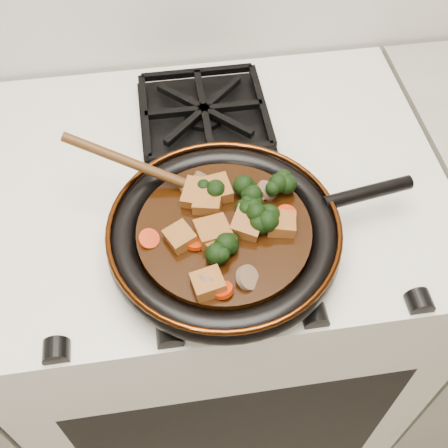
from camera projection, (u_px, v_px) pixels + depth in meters
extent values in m
cube|color=silver|center=(217.00, 307.00, 1.29)|extent=(0.76, 0.60, 0.90)
cylinder|color=black|center=(224.00, 239.00, 0.81)|extent=(0.31, 0.31, 0.01)
torus|color=black|center=(224.00, 236.00, 0.81)|extent=(0.34, 0.34, 0.04)
torus|color=#411D09|center=(224.00, 227.00, 0.79)|extent=(0.33, 0.33, 0.01)
cylinder|color=black|center=(368.00, 193.00, 0.83)|extent=(0.14, 0.04, 0.02)
cylinder|color=black|center=(224.00, 233.00, 0.80)|extent=(0.25, 0.25, 0.02)
cube|color=brown|center=(215.00, 191.00, 0.82)|extent=(0.05, 0.05, 0.03)
cube|color=brown|center=(282.00, 224.00, 0.79)|extent=(0.05, 0.05, 0.03)
cube|color=brown|center=(213.00, 232.00, 0.78)|extent=(0.05, 0.05, 0.03)
cube|color=brown|center=(208.00, 202.00, 0.81)|extent=(0.05, 0.05, 0.03)
cube|color=brown|center=(208.00, 284.00, 0.73)|extent=(0.05, 0.05, 0.03)
cube|color=brown|center=(199.00, 195.00, 0.82)|extent=(0.06, 0.06, 0.03)
cube|color=brown|center=(219.00, 244.00, 0.77)|extent=(0.05, 0.05, 0.02)
cube|color=brown|center=(180.00, 238.00, 0.77)|extent=(0.05, 0.05, 0.03)
cube|color=brown|center=(247.00, 224.00, 0.79)|extent=(0.06, 0.06, 0.03)
cylinder|color=#B42505|center=(195.00, 242.00, 0.77)|extent=(0.03, 0.03, 0.01)
cylinder|color=#B42505|center=(223.00, 290.00, 0.73)|extent=(0.03, 0.03, 0.02)
cylinder|color=#B42505|center=(286.00, 214.00, 0.80)|extent=(0.03, 0.03, 0.01)
cylinder|color=#B42505|center=(254.00, 198.00, 0.82)|extent=(0.03, 0.03, 0.01)
cylinder|color=#B42505|center=(149.00, 239.00, 0.78)|extent=(0.03, 0.03, 0.02)
cylinder|color=brown|center=(248.00, 278.00, 0.74)|extent=(0.04, 0.04, 0.03)
cylinder|color=brown|center=(209.00, 280.00, 0.73)|extent=(0.04, 0.04, 0.03)
cylinder|color=brown|center=(267.00, 190.00, 0.83)|extent=(0.03, 0.03, 0.02)
cylinder|color=brown|center=(205.00, 180.00, 0.84)|extent=(0.04, 0.05, 0.03)
ellipsoid|color=#492A0F|center=(198.00, 189.00, 0.83)|extent=(0.07, 0.06, 0.02)
cylinder|color=#492A0F|center=(131.00, 163.00, 0.82)|extent=(0.02, 0.02, 0.21)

